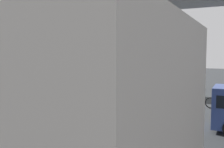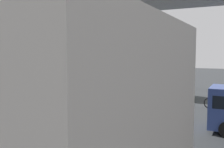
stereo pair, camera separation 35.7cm
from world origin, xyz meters
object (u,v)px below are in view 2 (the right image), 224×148
Objects in this scene: city_bus at (116,71)px; pedestrian at (135,79)px; bicycle_red at (218,104)px; traffic_sign at (194,70)px.

city_bus is 6.44× the size of pedestrian.
bicycle_red is 0.63× the size of traffic_sign.
traffic_sign is (-5.54, -1.96, 1.00)m from pedestrian.
traffic_sign is at bearing -138.88° from city_bus.
pedestrian is at bearing -98.50° from city_bus.
city_bus is 9.92m from bicycle_red.
traffic_sign is at bearing -71.24° from bicycle_red.
traffic_sign reaches higher than bicycle_red.
city_bus reaches higher than bicycle_red.
pedestrian reaches higher than bicycle_red.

